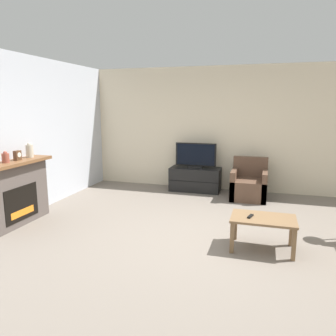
{
  "coord_description": "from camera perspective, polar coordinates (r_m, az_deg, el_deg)",
  "views": [
    {
      "loc": [
        0.84,
        -4.28,
        1.87
      ],
      "look_at": [
        -0.68,
        0.78,
        0.85
      ],
      "focal_mm": 35.0,
      "sensor_mm": 36.0,
      "label": 1
    }
  ],
  "objects": [
    {
      "name": "remote",
      "position": [
        4.43,
        14.15,
        -8.15
      ],
      "size": [
        0.08,
        0.16,
        0.02
      ],
      "rotation": [
        0.0,
        0.0,
        -0.27
      ],
      "color": "black",
      "rests_on": "coffee_table"
    },
    {
      "name": "ground_plane",
      "position": [
        4.74,
        5.28,
        -12.34
      ],
      "size": [
        24.0,
        24.0,
        0.0
      ],
      "primitive_type": "plane",
      "color": "slate"
    },
    {
      "name": "mantel_vase_centre_left",
      "position": [
        5.45,
        -26.45,
        1.65
      ],
      "size": [
        0.11,
        0.11,
        0.18
      ],
      "color": "#994C3D",
      "rests_on": "fireplace"
    },
    {
      "name": "coffee_table",
      "position": [
        4.48,
        16.24,
        -9.07
      ],
      "size": [
        0.82,
        0.53,
        0.44
      ],
      "color": "brown",
      "rests_on": "ground"
    },
    {
      "name": "mantel_vase_right",
      "position": [
        5.84,
        -22.97,
        2.81
      ],
      "size": [
        0.12,
        0.12,
        0.25
      ],
      "color": "beige",
      "rests_on": "fireplace"
    },
    {
      "name": "tv_stand",
      "position": [
        7.26,
        4.78,
        -1.95
      ],
      "size": [
        1.09,
        0.51,
        0.52
      ],
      "color": "black",
      "rests_on": "ground"
    },
    {
      "name": "tv",
      "position": [
        7.16,
        4.84,
        2.04
      ],
      "size": [
        0.89,
        0.18,
        0.55
      ],
      "color": "black",
      "rests_on": "tv_stand"
    },
    {
      "name": "wall_left",
      "position": [
        5.82,
        -25.71,
        4.72
      ],
      "size": [
        0.06,
        12.0,
        2.7
      ],
      "color": "silver",
      "rests_on": "ground"
    },
    {
      "name": "wall_back",
      "position": [
        7.32,
        10.15,
        6.67
      ],
      "size": [
        12.0,
        0.06,
        2.7
      ],
      "color": "beige",
      "rests_on": "ground"
    },
    {
      "name": "armchair",
      "position": [
        6.84,
        13.92,
        -2.91
      ],
      "size": [
        0.7,
        0.76,
        0.81
      ],
      "color": "brown",
      "rests_on": "ground"
    },
    {
      "name": "mantel_clock",
      "position": [
        5.63,
        -24.75,
        2.01
      ],
      "size": [
        0.08,
        0.11,
        0.15
      ],
      "color": "brown",
      "rests_on": "fireplace"
    },
    {
      "name": "fireplace",
      "position": [
        5.65,
        -25.35,
        -3.96
      ],
      "size": [
        0.41,
        1.41,
        1.02
      ],
      "color": "#564C47",
      "rests_on": "ground"
    }
  ]
}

